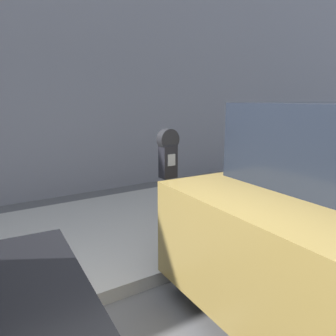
# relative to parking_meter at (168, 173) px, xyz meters

# --- Properties ---
(sidewalk) EXTENTS (24.00, 2.80, 0.14)m
(sidewalk) POSITION_rel_parking_meter_xyz_m (-0.47, 1.18, -1.03)
(sidewalk) COLOR #9E9B96
(sidewalk) RESTS_ON ground_plane
(building_facade) EXTENTS (24.00, 0.30, 6.46)m
(building_facade) POSITION_rel_parking_meter_xyz_m (-0.47, 3.59, 2.13)
(building_facade) COLOR gray
(building_facade) RESTS_ON ground_plane
(parking_meter) EXTENTS (0.22, 0.13, 1.42)m
(parking_meter) POSITION_rel_parking_meter_xyz_m (0.00, 0.00, 0.00)
(parking_meter) COLOR slate
(parking_meter) RESTS_ON sidewalk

